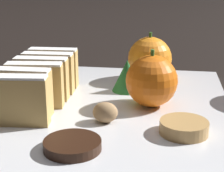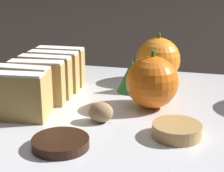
{
  "view_description": "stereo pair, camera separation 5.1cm",
  "coord_description": "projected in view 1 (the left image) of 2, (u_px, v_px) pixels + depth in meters",
  "views": [
    {
      "loc": [
        0.07,
        -0.48,
        0.2
      ],
      "look_at": [
        0.0,
        0.0,
        0.04
      ],
      "focal_mm": 60.0,
      "sensor_mm": 36.0,
      "label": 1
    },
    {
      "loc": [
        0.12,
        -0.47,
        0.2
      ],
      "look_at": [
        0.0,
        0.0,
        0.04
      ],
      "focal_mm": 60.0,
      "sensor_mm": 36.0,
      "label": 2
    }
  ],
  "objects": [
    {
      "name": "stollen_slice_second",
      "position": [
        22.0,
        92.0,
        0.48
      ],
      "size": [
        0.08,
        0.02,
        0.06
      ],
      "color": "tan",
      "rests_on": "serving_platter"
    },
    {
      "name": "stollen_slice_fourth",
      "position": [
        41.0,
        79.0,
        0.54
      ],
      "size": [
        0.08,
        0.03,
        0.06
      ],
      "color": "tan",
      "rests_on": "serving_platter"
    },
    {
      "name": "walnut",
      "position": [
        107.0,
        112.0,
        0.47
      ],
      "size": [
        0.03,
        0.03,
        0.03
      ],
      "color": "#9E7A51",
      "rests_on": "serving_platter"
    },
    {
      "name": "stollen_slice_front",
      "position": [
        17.0,
        100.0,
        0.45
      ],
      "size": [
        0.08,
        0.03,
        0.06
      ],
      "color": "tan",
      "rests_on": "serving_platter"
    },
    {
      "name": "orange_far",
      "position": [
        150.0,
        59.0,
        0.63
      ],
      "size": [
        0.07,
        0.07,
        0.08
      ],
      "color": "orange",
      "rests_on": "serving_platter"
    },
    {
      "name": "evergreen_sprig",
      "position": [
        127.0,
        76.0,
        0.58
      ],
      "size": [
        0.05,
        0.05,
        0.05
      ],
      "color": "#23662D",
      "rests_on": "serving_platter"
    },
    {
      "name": "stollen_slice_fifth",
      "position": [
        48.0,
        73.0,
        0.57
      ],
      "size": [
        0.08,
        0.02,
        0.06
      ],
      "color": "tan",
      "rests_on": "serving_platter"
    },
    {
      "name": "orange_near",
      "position": [
        152.0,
        81.0,
        0.51
      ],
      "size": [
        0.07,
        0.07,
        0.08
      ],
      "color": "orange",
      "rests_on": "serving_platter"
    },
    {
      "name": "serving_platter",
      "position": [
        112.0,
        110.0,
        0.52
      ],
      "size": [
        0.33,
        0.41,
        0.01
      ],
      "color": "silver",
      "rests_on": "ground_plane"
    },
    {
      "name": "chocolate_cookie",
      "position": [
        72.0,
        145.0,
        0.4
      ],
      "size": [
        0.06,
        0.06,
        0.01
      ],
      "color": "black",
      "rests_on": "serving_platter"
    },
    {
      "name": "gingerbread_cookie",
      "position": [
        184.0,
        127.0,
        0.43
      ],
      "size": [
        0.06,
        0.06,
        0.02
      ],
      "color": "tan",
      "rests_on": "serving_platter"
    },
    {
      "name": "stollen_slice_sixth",
      "position": [
        53.0,
        68.0,
        0.6
      ],
      "size": [
        0.08,
        0.02,
        0.06
      ],
      "color": "tan",
      "rests_on": "serving_platter"
    },
    {
      "name": "stollen_slice_third",
      "position": [
        35.0,
        85.0,
        0.51
      ],
      "size": [
        0.08,
        0.03,
        0.06
      ],
      "color": "tan",
      "rests_on": "serving_platter"
    },
    {
      "name": "ground_plane",
      "position": [
        112.0,
        114.0,
        0.53
      ],
      "size": [
        6.0,
        6.0,
        0.0
      ],
      "primitive_type": "plane",
      "color": "black"
    }
  ]
}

